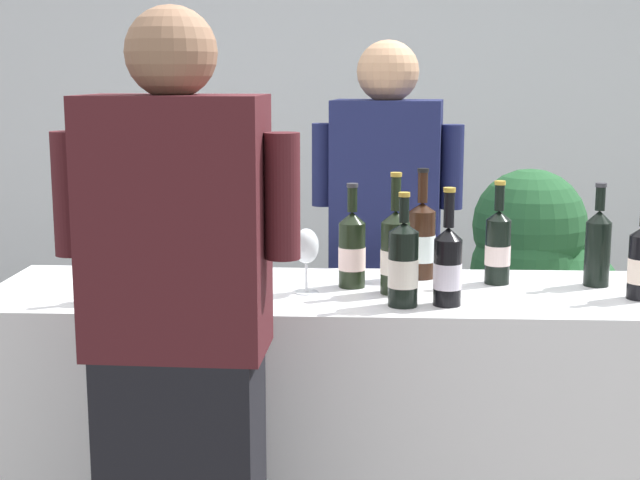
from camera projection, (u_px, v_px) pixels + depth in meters
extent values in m
cube|color=silver|center=(354.00, 104.00, 5.19)|extent=(8.00, 0.10, 2.80)
cube|color=white|center=(342.00, 440.00, 2.80)|extent=(2.10, 0.61, 0.94)
cylinder|color=black|center=(498.00, 252.00, 2.78)|extent=(0.08, 0.08, 0.20)
cone|color=black|center=(499.00, 215.00, 2.76)|extent=(0.08, 0.08, 0.03)
cylinder|color=black|center=(500.00, 198.00, 2.75)|extent=(0.03, 0.03, 0.08)
cylinder|color=#B79333|center=(500.00, 183.00, 2.75)|extent=(0.03, 0.03, 0.01)
cylinder|color=beige|center=(498.00, 255.00, 2.79)|extent=(0.08, 0.08, 0.06)
cylinder|color=black|center=(352.00, 255.00, 2.74)|extent=(0.08, 0.08, 0.19)
cone|color=black|center=(352.00, 217.00, 2.72)|extent=(0.08, 0.08, 0.03)
cylinder|color=black|center=(352.00, 200.00, 2.71)|extent=(0.03, 0.03, 0.07)
cylinder|color=#333338|center=(352.00, 185.00, 2.70)|extent=(0.03, 0.03, 0.01)
cylinder|color=#F4D2C6|center=(352.00, 258.00, 2.74)|extent=(0.08, 0.08, 0.07)
cylinder|color=black|center=(422.00, 245.00, 2.86)|extent=(0.08, 0.08, 0.21)
cone|color=black|center=(422.00, 207.00, 2.84)|extent=(0.08, 0.08, 0.03)
cylinder|color=black|center=(423.00, 188.00, 2.83)|extent=(0.03, 0.03, 0.09)
cylinder|color=black|center=(423.00, 170.00, 2.82)|extent=(0.04, 0.04, 0.01)
cylinder|color=silver|center=(422.00, 248.00, 2.86)|extent=(0.09, 0.09, 0.08)
cylinder|color=black|center=(597.00, 254.00, 2.76)|extent=(0.08, 0.08, 0.19)
cone|color=black|center=(599.00, 216.00, 2.73)|extent=(0.08, 0.08, 0.04)
cylinder|color=black|center=(600.00, 199.00, 2.72)|extent=(0.03, 0.03, 0.07)
cylinder|color=#333338|center=(601.00, 185.00, 2.72)|extent=(0.03, 0.03, 0.01)
cylinder|color=black|center=(123.00, 267.00, 2.58)|extent=(0.08, 0.08, 0.19)
cone|color=black|center=(121.00, 230.00, 2.56)|extent=(0.08, 0.08, 0.03)
cylinder|color=black|center=(120.00, 207.00, 2.55)|extent=(0.03, 0.03, 0.10)
cylinder|color=#B79333|center=(119.00, 187.00, 2.54)|extent=(0.03, 0.03, 0.01)
cylinder|color=black|center=(403.00, 269.00, 2.51)|extent=(0.08, 0.08, 0.21)
cone|color=black|center=(404.00, 227.00, 2.49)|extent=(0.08, 0.08, 0.03)
cylinder|color=black|center=(404.00, 210.00, 2.48)|extent=(0.03, 0.03, 0.07)
cylinder|color=#B79333|center=(404.00, 194.00, 2.48)|extent=(0.03, 0.03, 0.01)
cylinder|color=silver|center=(403.00, 273.00, 2.51)|extent=(0.08, 0.08, 0.08)
cylinder|color=black|center=(447.00, 272.00, 2.52)|extent=(0.08, 0.08, 0.18)
cone|color=black|center=(448.00, 233.00, 2.50)|extent=(0.08, 0.08, 0.03)
cylinder|color=black|center=(449.00, 210.00, 2.49)|extent=(0.03, 0.03, 0.10)
cylinder|color=#B79333|center=(450.00, 190.00, 2.48)|extent=(0.03, 0.03, 0.01)
cylinder|color=silver|center=(447.00, 276.00, 2.53)|extent=(0.08, 0.08, 0.07)
cylinder|color=black|center=(395.00, 258.00, 2.66)|extent=(0.08, 0.08, 0.21)
cone|color=black|center=(396.00, 217.00, 2.64)|extent=(0.08, 0.08, 0.03)
cylinder|color=black|center=(396.00, 194.00, 2.62)|extent=(0.03, 0.03, 0.10)
cylinder|color=#B79333|center=(396.00, 174.00, 2.61)|extent=(0.03, 0.03, 0.01)
cylinder|color=silver|center=(395.00, 261.00, 2.66)|extent=(0.09, 0.09, 0.07)
cylinder|color=silver|center=(306.00, 292.00, 2.68)|extent=(0.07, 0.07, 0.00)
cylinder|color=silver|center=(306.00, 277.00, 2.67)|extent=(0.01, 0.01, 0.09)
ellipsoid|color=silver|center=(306.00, 246.00, 2.65)|extent=(0.07, 0.07, 0.10)
ellipsoid|color=maroon|center=(306.00, 252.00, 2.66)|extent=(0.06, 0.06, 0.04)
cylinder|color=silver|center=(186.00, 250.00, 2.74)|extent=(0.22, 0.22, 0.22)
torus|color=silver|center=(185.00, 212.00, 2.72)|extent=(0.22, 0.22, 0.01)
cube|color=black|center=(384.00, 384.00, 3.41)|extent=(0.37, 0.28, 0.87)
cube|color=#191E47|center=(386.00, 186.00, 3.28)|extent=(0.41, 0.28, 0.61)
sphere|color=tan|center=(388.00, 71.00, 3.21)|extent=(0.22, 0.22, 0.22)
cylinder|color=#191E47|center=(452.00, 167.00, 3.23)|extent=(0.08, 0.08, 0.30)
cylinder|color=#191E47|center=(323.00, 165.00, 3.30)|extent=(0.08, 0.08, 0.30)
cube|color=#47191E|center=(176.00, 226.00, 2.07)|extent=(0.41, 0.26, 0.59)
sphere|color=#8C664C|center=(171.00, 52.00, 2.00)|extent=(0.20, 0.20, 0.20)
cylinder|color=#47191E|center=(70.00, 194.00, 2.07)|extent=(0.08, 0.08, 0.28)
cylinder|color=#47191E|center=(282.00, 196.00, 2.03)|extent=(0.08, 0.08, 0.28)
cylinder|color=brown|center=(534.00, 420.00, 3.84)|extent=(0.31, 0.31, 0.28)
sphere|color=#23562D|center=(529.00, 225.00, 3.65)|extent=(0.45, 0.45, 0.45)
sphere|color=#23562D|center=(523.00, 270.00, 3.67)|extent=(0.42, 0.42, 0.42)
sphere|color=#23562D|center=(525.00, 299.00, 3.86)|extent=(0.45, 0.45, 0.45)
sphere|color=#23562D|center=(570.00, 302.00, 3.66)|extent=(0.43, 0.43, 0.43)
sphere|color=#23562D|center=(554.00, 236.00, 3.73)|extent=(0.30, 0.30, 0.30)
sphere|color=#23562D|center=(528.00, 263.00, 3.63)|extent=(0.37, 0.37, 0.37)
cylinder|color=#4C3823|center=(539.00, 318.00, 3.76)|extent=(0.05, 0.05, 0.60)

